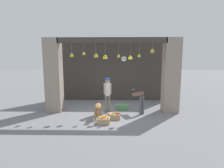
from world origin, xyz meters
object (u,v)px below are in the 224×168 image
object	(u,v)px
worker_stooping	(139,98)
fruit_crate_apples	(114,116)
produce_box_green	(122,107)
wall_clock	(124,59)
dog	(98,108)
fruit_crate_oranges	(104,120)
shopkeeper	(108,93)
water_bottle	(106,117)

from	to	relation	value
worker_stooping	fruit_crate_apples	xyz separation A→B (m)	(-1.10, -0.79, -0.57)
produce_box_green	wall_clock	size ratio (longest dim) A/B	1.70
worker_stooping	wall_clock	distance (m)	3.05
dog	fruit_crate_oranges	bearing A→B (deg)	27.81
fruit_crate_apples	wall_clock	bearing A→B (deg)	80.58
shopkeeper	produce_box_green	world-z (taller)	shopkeeper
shopkeeper	water_bottle	size ratio (longest dim) A/B	5.40
shopkeeper	produce_box_green	xyz separation A→B (m)	(0.69, 0.42, -0.79)
fruit_crate_oranges	fruit_crate_apples	world-z (taller)	fruit_crate_oranges
dog	fruit_crate_apples	world-z (taller)	dog
dog	produce_box_green	xyz separation A→B (m)	(1.06, 1.26, -0.33)
shopkeeper	fruit_crate_oranges	distance (m)	1.63
dog	worker_stooping	distance (m)	1.92
fruit_crate_apples	produce_box_green	size ratio (longest dim) A/B	0.92
shopkeeper	fruit_crate_oranges	xyz separation A→B (m)	(-0.09, -1.42, -0.79)
dog	fruit_crate_oranges	xyz separation A→B (m)	(0.28, -0.59, -0.33)
produce_box_green	water_bottle	distance (m)	1.67
shopkeeper	worker_stooping	world-z (taller)	shopkeeper
produce_box_green	fruit_crate_oranges	bearing A→B (deg)	-112.88
shopkeeper	wall_clock	xyz separation A→B (m)	(0.84, 2.33, 1.52)
fruit_crate_oranges	wall_clock	bearing A→B (deg)	76.19
fruit_crate_oranges	produce_box_green	world-z (taller)	fruit_crate_oranges
fruit_crate_apples	produce_box_green	xyz separation A→B (m)	(0.39, 1.32, 0.00)
fruit_crate_oranges	water_bottle	bearing A→B (deg)	78.19
fruit_crate_apples	water_bottle	bearing A→B (deg)	-149.35
fruit_crate_apples	shopkeeper	bearing A→B (deg)	108.42
worker_stooping	water_bottle	world-z (taller)	worker_stooping
shopkeeper	dog	bearing A→B (deg)	57.07
shopkeeper	wall_clock	bearing A→B (deg)	-118.82
dog	produce_box_green	world-z (taller)	dog
worker_stooping	wall_clock	xyz separation A→B (m)	(-0.56, 2.44, 1.74)
water_bottle	produce_box_green	bearing A→B (deg)	64.87
wall_clock	shopkeeper	bearing A→B (deg)	-109.69
fruit_crate_oranges	produce_box_green	distance (m)	2.00
fruit_crate_apples	dog	bearing A→B (deg)	174.41
water_bottle	shopkeeper	bearing A→B (deg)	89.08
wall_clock	worker_stooping	bearing A→B (deg)	-77.07
wall_clock	produce_box_green	bearing A→B (deg)	-94.32
worker_stooping	produce_box_green	bearing A→B (deg)	110.33
fruit_crate_oranges	wall_clock	xyz separation A→B (m)	(0.92, 3.76, 2.31)
wall_clock	dog	bearing A→B (deg)	-110.80
dog	wall_clock	distance (m)	3.92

